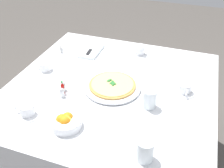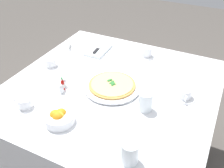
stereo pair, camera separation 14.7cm
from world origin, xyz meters
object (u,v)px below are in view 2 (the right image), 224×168
coffee_cup_near_left (146,52)px  hot_sauce_bottle (63,85)px  dinner_knife (99,48)px  coffee_cup_center_back (51,63)px  coffee_cup_far_left (25,103)px  menu_card (69,44)px  water_glass_left_edge (130,154)px  pizza_plate (112,86)px  salt_shaker (64,83)px  coffee_cup_right_edge (185,94)px  water_glass_near_right (146,102)px  pepper_shaker (61,89)px  citrus_bowl (59,117)px  napkin_folded (99,50)px  pizza (112,84)px

coffee_cup_near_left → hot_sauce_bottle: size_ratio=1.60×
dinner_knife → coffee_cup_center_back: bearing=146.4°
coffee_cup_far_left → menu_card: 0.69m
coffee_cup_far_left → coffee_cup_near_left: coffee_cup_near_left is taller
water_glass_left_edge → hot_sauce_bottle: (0.29, 0.54, -0.01)m
pizza_plate → salt_shaker: bearing=113.3°
coffee_cup_far_left → dinner_knife: 0.72m
hot_sauce_bottle → salt_shaker: (0.03, 0.01, -0.01)m
pizza_plate → coffee_cup_right_edge: size_ratio=2.52×
dinner_knife → water_glass_left_edge: bearing=-149.9°
water_glass_near_right → pepper_shaker: size_ratio=1.86×
coffee_cup_center_back → salt_shaker: (-0.15, -0.21, -0.00)m
citrus_bowl → water_glass_near_right: bearing=-51.7°
pepper_shaker → citrus_bowl: bearing=-147.3°
salt_shaker → water_glass_left_edge: bearing=-120.2°
hot_sauce_bottle → coffee_cup_near_left: bearing=-26.8°
coffee_cup_near_left → salt_shaker: coffee_cup_near_left is taller
coffee_cup_near_left → water_glass_left_edge: bearing=-164.4°
water_glass_left_edge → coffee_cup_far_left: bearing=83.3°
citrus_bowl → pepper_shaker: bearing=32.7°
coffee_cup_near_left → salt_shaker: 0.63m
napkin_folded → citrus_bowl: citrus_bowl is taller
menu_card → coffee_cup_far_left: bearing=169.1°
hot_sauce_bottle → menu_card: hot_sauce_bottle is taller
dinner_knife → salt_shaker: (-0.48, -0.03, 0.00)m
pizza_plate → dinner_knife: dinner_knife is taller
coffee_cup_far_left → salt_shaker: bearing=-17.0°
pizza → salt_shaker: bearing=113.3°
pizza → citrus_bowl: size_ratio=1.80×
pizza_plate → dinner_knife: (0.37, 0.29, 0.01)m
menu_card → hot_sauce_bottle: bearing=-175.7°
coffee_cup_center_back → water_glass_left_edge: 0.88m
napkin_folded → pizza_plate: bearing=-142.9°
pizza_plate → hot_sauce_bottle: hot_sauce_bottle is taller
water_glass_near_right → pizza: bearing=68.8°
water_glass_near_right → water_glass_left_edge: size_ratio=0.99×
coffee_cup_right_edge → water_glass_near_right: size_ratio=1.25×
citrus_bowl → coffee_cup_near_left: bearing=-11.0°
citrus_bowl → pepper_shaker: size_ratio=2.67×
water_glass_left_edge → pepper_shaker: bearing=63.5°
coffee_cup_near_left → water_glass_near_right: size_ratio=1.27×
coffee_cup_right_edge → citrus_bowl: citrus_bowl is taller
coffee_cup_center_back → water_glass_near_right: bearing=-100.4°
pepper_shaker → menu_card: (0.48, 0.27, 0.00)m
citrus_bowl → hot_sauce_bottle: bearing=31.3°
napkin_folded → dinner_knife: dinner_knife is taller
water_glass_near_right → water_glass_left_edge: 0.34m
coffee_cup_right_edge → menu_card: menu_card is taller
pizza_plate → coffee_cup_near_left: size_ratio=2.49×
coffee_cup_far_left → water_glass_near_right: size_ratio=1.26×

